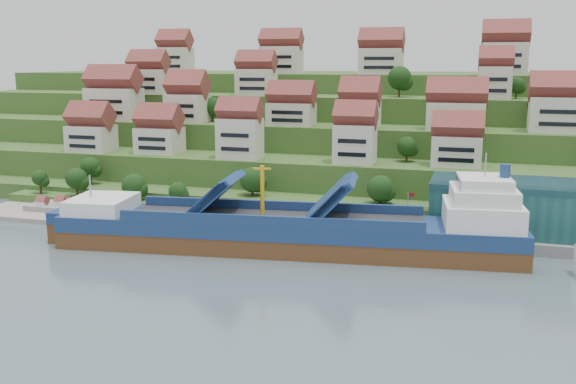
% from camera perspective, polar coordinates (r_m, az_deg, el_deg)
% --- Properties ---
extents(ground, '(300.00, 300.00, 0.00)m').
position_cam_1_polar(ground, '(122.08, 1.48, -5.15)').
color(ground, slate).
rests_on(ground, ground).
extents(quay, '(180.00, 14.00, 2.20)m').
position_cam_1_polar(quay, '(132.71, 11.59, -3.52)').
color(quay, gray).
rests_on(quay, ground).
extents(pebble_beach, '(45.00, 20.00, 1.00)m').
position_cam_1_polar(pebble_beach, '(156.96, -18.18, -1.76)').
color(pebble_beach, gray).
rests_on(pebble_beach, ground).
extents(hillside, '(260.00, 128.00, 31.00)m').
position_cam_1_polar(hillside, '(219.90, 8.65, 5.06)').
color(hillside, '#2D4C1E').
rests_on(hillside, ground).
extents(hillside_village, '(159.83, 63.56, 29.32)m').
position_cam_1_polar(hillside_village, '(177.08, 6.11, 8.07)').
color(hillside_village, beige).
rests_on(hillside_village, ground).
extents(hillside_trees, '(140.36, 62.10, 30.45)m').
position_cam_1_polar(hillside_trees, '(163.69, 1.97, 5.00)').
color(hillside_trees, '#1A3D14').
rests_on(hillside_trees, ground).
extents(flagpole, '(1.28, 0.16, 8.00)m').
position_cam_1_polar(flagpole, '(126.66, 10.64, -1.51)').
color(flagpole, gray).
rests_on(flagpole, quay).
extents(beach_huts, '(14.40, 3.70, 2.20)m').
position_cam_1_polar(beach_huts, '(156.77, -19.07, -1.23)').
color(beach_huts, white).
rests_on(beach_huts, pebble_beach).
extents(cargo_ship, '(87.55, 24.11, 19.31)m').
position_cam_1_polar(cargo_ship, '(120.41, 0.93, -3.61)').
color(cargo_ship, brown).
rests_on(cargo_ship, ground).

